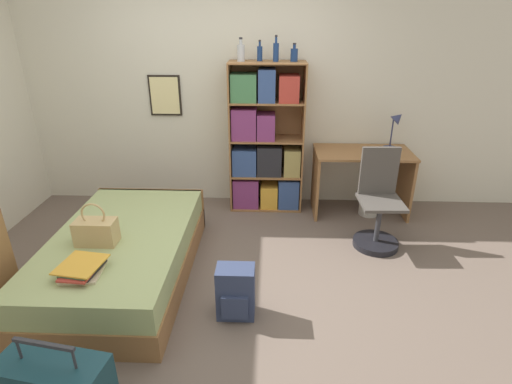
{
  "coord_description": "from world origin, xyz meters",
  "views": [
    {
      "loc": [
        0.57,
        -2.85,
        2.11
      ],
      "look_at": [
        0.45,
        0.19,
        0.75
      ],
      "focal_mm": 28.0,
      "sensor_mm": 36.0,
      "label": 1
    }
  ],
  "objects_px": {
    "bed": "(124,254)",
    "bottle_blue": "(294,54)",
    "bottle_brown": "(260,53)",
    "handbag": "(96,231)",
    "desk": "(361,171)",
    "desk_chair": "(378,214)",
    "waste_bin": "(369,203)",
    "bookcase": "(264,145)",
    "backpack": "(236,292)",
    "bottle_clear": "(276,52)",
    "desk_lamp": "(396,124)",
    "book_stack_on_bed": "(83,268)",
    "bottle_green": "(241,52)"
  },
  "relations": [
    {
      "from": "bottle_clear",
      "to": "desk",
      "type": "relative_size",
      "value": 0.25
    },
    {
      "from": "bookcase",
      "to": "bottle_clear",
      "type": "xyz_separation_m",
      "value": [
        0.12,
        -0.01,
        1.0
      ]
    },
    {
      "from": "desk",
      "to": "bottle_blue",
      "type": "bearing_deg",
      "value": 172.05
    },
    {
      "from": "book_stack_on_bed",
      "to": "desk",
      "type": "height_order",
      "value": "desk"
    },
    {
      "from": "bookcase",
      "to": "desk_lamp",
      "type": "xyz_separation_m",
      "value": [
        1.44,
        0.01,
        0.26
      ]
    },
    {
      "from": "bottle_clear",
      "to": "waste_bin",
      "type": "bearing_deg",
      "value": -7.78
    },
    {
      "from": "bed",
      "to": "bottle_blue",
      "type": "distance_m",
      "value": 2.56
    },
    {
      "from": "handbag",
      "to": "book_stack_on_bed",
      "type": "distance_m",
      "value": 0.41
    },
    {
      "from": "bottle_brown",
      "to": "waste_bin",
      "type": "distance_m",
      "value": 2.05
    },
    {
      "from": "bottle_clear",
      "to": "bottle_blue",
      "type": "relative_size",
      "value": 1.42
    },
    {
      "from": "backpack",
      "to": "bed",
      "type": "bearing_deg",
      "value": 155.32
    },
    {
      "from": "desk",
      "to": "desk_chair",
      "type": "height_order",
      "value": "desk_chair"
    },
    {
      "from": "bottle_blue",
      "to": "desk_chair",
      "type": "xyz_separation_m",
      "value": [
        0.83,
        -0.81,
        -1.41
      ]
    },
    {
      "from": "handbag",
      "to": "desk",
      "type": "height_order",
      "value": "handbag"
    },
    {
      "from": "bookcase",
      "to": "desk_chair",
      "type": "xyz_separation_m",
      "value": [
        1.13,
        -0.81,
        -0.44
      ]
    },
    {
      "from": "handbag",
      "to": "bed",
      "type": "bearing_deg",
      "value": 56.61
    },
    {
      "from": "bottle_brown",
      "to": "desk_chair",
      "type": "xyz_separation_m",
      "value": [
        1.18,
        -0.84,
        -1.42
      ]
    },
    {
      "from": "bottle_green",
      "to": "waste_bin",
      "type": "distance_m",
      "value": 2.18
    },
    {
      "from": "bottle_blue",
      "to": "waste_bin",
      "type": "bearing_deg",
      "value": -10.5
    },
    {
      "from": "bed",
      "to": "bottle_blue",
      "type": "xyz_separation_m",
      "value": [
        1.48,
        1.45,
        1.52
      ]
    },
    {
      "from": "desk_chair",
      "to": "backpack",
      "type": "xyz_separation_m",
      "value": [
        -1.3,
        -1.1,
        -0.12
      ]
    },
    {
      "from": "bed",
      "to": "desk",
      "type": "bearing_deg",
      "value": 30.47
    },
    {
      "from": "handbag",
      "to": "bottle_green",
      "type": "bearing_deg",
      "value": 56.99
    },
    {
      "from": "bookcase",
      "to": "backpack",
      "type": "xyz_separation_m",
      "value": [
        -0.17,
        -1.9,
        -0.55
      ]
    },
    {
      "from": "desk_lamp",
      "to": "book_stack_on_bed",
      "type": "bearing_deg",
      "value": -142.89
    },
    {
      "from": "bottle_brown",
      "to": "bottle_blue",
      "type": "height_order",
      "value": "bottle_brown"
    },
    {
      "from": "desk_lamp",
      "to": "backpack",
      "type": "xyz_separation_m",
      "value": [
        -1.61,
        -1.91,
        -0.81
      ]
    },
    {
      "from": "desk_chair",
      "to": "bed",
      "type": "bearing_deg",
      "value": -164.61
    },
    {
      "from": "book_stack_on_bed",
      "to": "backpack",
      "type": "xyz_separation_m",
      "value": [
        1.07,
        0.11,
        -0.27
      ]
    },
    {
      "from": "handbag",
      "to": "backpack",
      "type": "height_order",
      "value": "handbag"
    },
    {
      "from": "bookcase",
      "to": "desk_chair",
      "type": "bearing_deg",
      "value": -35.51
    },
    {
      "from": "waste_bin",
      "to": "backpack",
      "type": "bearing_deg",
      "value": -128.42
    },
    {
      "from": "bottle_brown",
      "to": "handbag",
      "type": "bearing_deg",
      "value": -126.83
    },
    {
      "from": "book_stack_on_bed",
      "to": "bottle_blue",
      "type": "height_order",
      "value": "bottle_blue"
    },
    {
      "from": "book_stack_on_bed",
      "to": "waste_bin",
      "type": "height_order",
      "value": "book_stack_on_bed"
    },
    {
      "from": "bottle_brown",
      "to": "waste_bin",
      "type": "xyz_separation_m",
      "value": [
        1.26,
        -0.2,
        -1.6
      ]
    },
    {
      "from": "bed",
      "to": "waste_bin",
      "type": "height_order",
      "value": "bed"
    },
    {
      "from": "bed",
      "to": "bookcase",
      "type": "bearing_deg",
      "value": 50.85
    },
    {
      "from": "bottle_clear",
      "to": "desk_lamp",
      "type": "height_order",
      "value": "bottle_clear"
    },
    {
      "from": "desk_lamp",
      "to": "waste_bin",
      "type": "relative_size",
      "value": 1.57
    },
    {
      "from": "bottle_green",
      "to": "desk_lamp",
      "type": "height_order",
      "value": "bottle_green"
    },
    {
      "from": "desk",
      "to": "desk_chair",
      "type": "xyz_separation_m",
      "value": [
        0.04,
        -0.7,
        -0.18
      ]
    },
    {
      "from": "backpack",
      "to": "bottle_clear",
      "type": "bearing_deg",
      "value": 81.49
    },
    {
      "from": "book_stack_on_bed",
      "to": "desk",
      "type": "relative_size",
      "value": 0.34
    },
    {
      "from": "bottle_blue",
      "to": "desk",
      "type": "height_order",
      "value": "bottle_blue"
    },
    {
      "from": "bottle_blue",
      "to": "bottle_green",
      "type": "bearing_deg",
      "value": -178.98
    },
    {
      "from": "bottle_blue",
      "to": "waste_bin",
      "type": "relative_size",
      "value": 0.66
    },
    {
      "from": "bed",
      "to": "desk_chair",
      "type": "height_order",
      "value": "desk_chair"
    },
    {
      "from": "bed",
      "to": "bottle_blue",
      "type": "height_order",
      "value": "bottle_blue"
    },
    {
      "from": "desk_chair",
      "to": "waste_bin",
      "type": "xyz_separation_m",
      "value": [
        0.08,
        0.64,
        -0.18
      ]
    }
  ]
}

